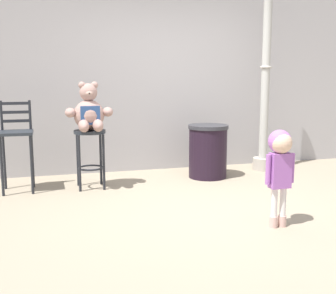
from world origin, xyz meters
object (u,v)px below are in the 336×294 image
teddy_bear (89,113)px  lamppost (265,101)px  bar_stool_with_teddy (90,147)px  child_walking (280,157)px  trash_bin (208,151)px  bar_chair_empty (16,138)px

teddy_bear → lamppost: 2.64m
bar_stool_with_teddy → child_walking: 2.47m
child_walking → trash_bin: 2.09m
teddy_bear → bar_stool_with_teddy: bearing=90.0°
bar_stool_with_teddy → trash_bin: same height
child_walking → lamppost: 2.56m
lamppost → trash_bin: bearing=-166.8°
teddy_bear → child_walking: 2.46m
trash_bin → lamppost: (0.98, 0.23, 0.66)m
trash_bin → teddy_bear: bearing=-174.1°
bar_stool_with_teddy → lamppost: bearing=8.0°
teddy_bear → child_walking: size_ratio=0.65×
bar_stool_with_teddy → lamppost: lamppost is taller
teddy_bear → lamppost: bearing=8.6°
bar_stool_with_teddy → teddy_bear: teddy_bear is taller
bar_stool_with_teddy → child_walking: child_walking is taller
child_walking → trash_bin: child_walking is taller
teddy_bear → bar_chair_empty: (-0.87, 0.12, -0.30)m
bar_stool_with_teddy → teddy_bear: 0.43m
teddy_bear → child_walking: bearing=-50.9°
lamppost → bar_chair_empty: 3.51m
child_walking → lamppost: bearing=61.3°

